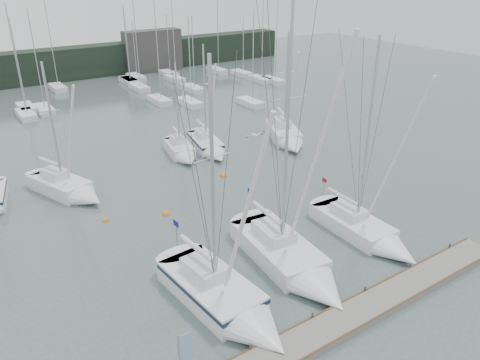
# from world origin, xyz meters

# --- Properties ---
(ground) EXTENTS (160.00, 160.00, 0.00)m
(ground) POSITION_xyz_m (0.00, 0.00, 0.00)
(ground) COLOR #4D5D5B
(ground) RESTS_ON ground
(dock) EXTENTS (24.00, 2.00, 0.40)m
(dock) POSITION_xyz_m (0.00, -5.00, 0.20)
(dock) COLOR slate
(dock) RESTS_ON ground
(far_treeline) EXTENTS (90.00, 4.00, 5.00)m
(far_treeline) POSITION_xyz_m (0.00, 62.00, 2.50)
(far_treeline) COLOR black
(far_treeline) RESTS_ON ground
(far_building_right) EXTENTS (10.00, 3.00, 7.00)m
(far_building_right) POSITION_xyz_m (18.00, 60.00, 3.50)
(far_building_right) COLOR #3F3C3A
(far_building_right) RESTS_ON ground
(mast_forest) EXTENTS (61.65, 27.95, 14.71)m
(mast_forest) POSITION_xyz_m (4.15, 45.92, 0.48)
(mast_forest) COLOR silver
(mast_forest) RESTS_ON ground
(sailboat_near_left) EXTENTS (3.89, 9.98, 14.85)m
(sailboat_near_left) POSITION_xyz_m (-5.22, -1.02, 0.65)
(sailboat_near_left) COLOR silver
(sailboat_near_left) RESTS_ON ground
(sailboat_near_center) EXTENTS (4.28, 10.71, 18.09)m
(sailboat_near_center) POSITION_xyz_m (0.12, -0.30, 0.59)
(sailboat_near_center) COLOR silver
(sailboat_near_center) RESTS_ON ground
(sailboat_near_right) EXTENTS (2.96, 9.16, 14.51)m
(sailboat_near_right) POSITION_xyz_m (6.73, -0.32, 0.51)
(sailboat_near_right) COLOR silver
(sailboat_near_right) RESTS_ON ground
(sailboat_mid_b) EXTENTS (5.07, 8.14, 11.63)m
(sailboat_mid_b) POSITION_xyz_m (-8.29, 18.12, 0.58)
(sailboat_mid_b) COLOR silver
(sailboat_mid_b) RESTS_ON ground
(sailboat_mid_c) EXTENTS (3.34, 6.57, 9.77)m
(sailboat_mid_c) POSITION_xyz_m (3.16, 20.65, 0.51)
(sailboat_mid_c) COLOR silver
(sailboat_mid_c) RESTS_ON ground
(sailboat_mid_d) EXTENTS (3.89, 8.09, 11.28)m
(sailboat_mid_d) POSITION_xyz_m (6.11, 20.45, 0.54)
(sailboat_mid_d) COLOR silver
(sailboat_mid_d) RESTS_ON ground
(sailboat_mid_e) EXTENTS (5.98, 8.93, 12.12)m
(sailboat_mid_e) POSITION_xyz_m (14.24, 18.02, 0.60)
(sailboat_mid_e) COLOR silver
(sailboat_mid_e) RESTS_ON ground
(buoy_a) EXTENTS (0.58, 0.58, 0.58)m
(buoy_a) POSITION_xyz_m (-3.22, 11.12, 0.00)
(buoy_a) COLOR orange
(buoy_a) RESTS_ON ground
(buoy_b) EXTENTS (0.64, 0.64, 0.64)m
(buoy_b) POSITION_xyz_m (4.12, 14.67, 0.00)
(buoy_b) COLOR orange
(buoy_b) RESTS_ON ground
(buoy_c) EXTENTS (0.47, 0.47, 0.47)m
(buoy_c) POSITION_xyz_m (-7.40, 12.72, 0.00)
(buoy_c) COLOR orange
(buoy_c) RESTS_ON ground
(seagull) EXTENTS (1.10, 0.49, 0.22)m
(seagull) POSITION_xyz_m (-0.71, 3.24, 8.18)
(seagull) COLOR silver
(seagull) RESTS_ON ground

